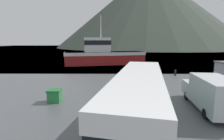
# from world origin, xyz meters

# --- Properties ---
(water_surface) EXTENTS (240.00, 240.00, 0.00)m
(water_surface) POSITION_xyz_m (0.00, 142.19, 0.00)
(water_surface) COLOR slate
(water_surface) RESTS_ON ground
(hill_backdrop) EXTENTS (151.55, 151.55, 62.63)m
(hill_backdrop) POSITION_xyz_m (27.04, 149.26, 31.31)
(hill_backdrop) COLOR #3D473D
(hill_backdrop) RESTS_ON ground
(tour_bus) EXTENTS (4.87, 12.01, 3.18)m
(tour_bus) POSITION_xyz_m (-0.98, 5.49, 1.79)
(tour_bus) COLOR #146B3D
(tour_bus) RESTS_ON ground
(delivery_van) EXTENTS (2.73, 6.57, 2.51)m
(delivery_van) POSITION_xyz_m (4.61, 7.91, 1.32)
(delivery_van) COLOR silver
(delivery_van) RESTS_ON ground
(fishing_boat) EXTENTS (17.57, 7.64, 10.37)m
(fishing_boat) POSITION_xyz_m (-4.64, 33.35, 2.16)
(fishing_boat) COLOR maroon
(fishing_boat) RESTS_ON water_surface
(storage_bin) EXTENTS (1.09, 1.01, 1.04)m
(storage_bin) POSITION_xyz_m (-7.40, 9.61, 0.53)
(storage_bin) COLOR #287F3D
(storage_bin) RESTS_ON ground
(mooring_bollard) EXTENTS (0.31, 0.31, 0.89)m
(mooring_bollard) POSITION_xyz_m (6.65, 21.04, 0.48)
(mooring_bollard) COLOR black
(mooring_bollard) RESTS_ON ground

